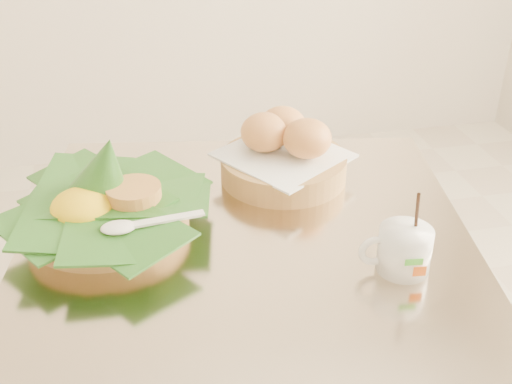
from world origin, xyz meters
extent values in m
cube|color=beige|center=(0.14, -0.06, 0.73)|extent=(0.81, 0.81, 0.03)
cylinder|color=#A57C46|center=(-0.07, 0.02, 0.77)|extent=(0.26, 0.26, 0.04)
cone|color=#255B1A|center=(-0.07, 0.04, 0.85)|extent=(0.16, 0.15, 0.13)
ellipsoid|color=yellow|center=(-0.11, 0.01, 0.80)|extent=(0.10, 0.10, 0.05)
cylinder|color=#CC9347|center=(-0.03, 0.01, 0.81)|extent=(0.09, 0.09, 0.02)
cylinder|color=#A57C46|center=(0.24, 0.12, 0.77)|extent=(0.23, 0.23, 0.05)
cube|color=white|center=(0.24, 0.12, 0.80)|extent=(0.27, 0.27, 0.01)
ellipsoid|color=#B25C29|center=(0.21, 0.14, 0.83)|extent=(0.09, 0.09, 0.07)
ellipsoid|color=#B25C29|center=(0.28, 0.10, 0.83)|extent=(0.09, 0.09, 0.07)
ellipsoid|color=#B25C29|center=(0.25, 0.16, 0.83)|extent=(0.09, 0.09, 0.07)
cylinder|color=white|center=(0.34, -0.19, 0.78)|extent=(0.08, 0.08, 0.07)
torus|color=white|center=(0.30, -0.18, 0.78)|extent=(0.05, 0.01, 0.05)
cylinder|color=#4E2F16|center=(0.34, -0.19, 0.81)|extent=(0.07, 0.07, 0.01)
cylinder|color=black|center=(0.35, -0.18, 0.83)|extent=(0.03, 0.04, 0.10)
cube|color=green|center=(0.34, -0.23, 0.79)|extent=(0.03, 0.00, 0.01)
cube|color=orange|center=(0.35, -0.23, 0.77)|extent=(0.02, 0.00, 0.02)
camera|label=1|loc=(-0.03, -0.88, 1.31)|focal=45.00mm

